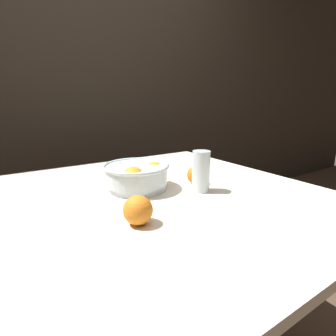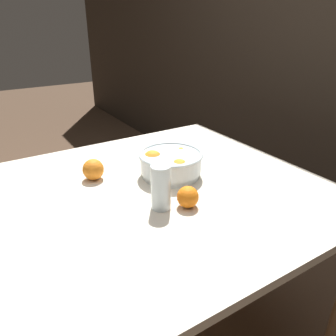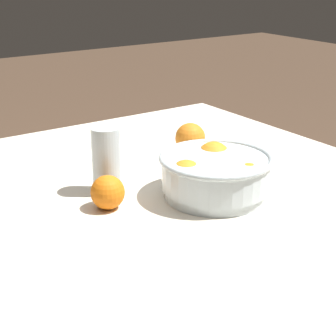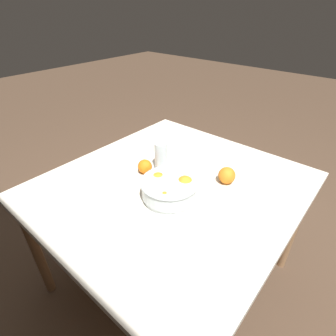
{
  "view_description": "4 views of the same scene",
  "coord_description": "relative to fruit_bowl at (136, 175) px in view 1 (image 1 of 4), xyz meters",
  "views": [
    {
      "loc": [
        -0.48,
        -0.77,
        1.04
      ],
      "look_at": [
        0.05,
        0.04,
        0.78
      ],
      "focal_mm": 28.0,
      "sensor_mm": 36.0,
      "label": 1
    },
    {
      "loc": [
        0.92,
        -0.53,
        1.28
      ],
      "look_at": [
        0.02,
        0.03,
        0.79
      ],
      "focal_mm": 35.0,
      "sensor_mm": 36.0,
      "label": 2
    },
    {
      "loc": [
        0.67,
        0.97,
        1.21
      ],
      "look_at": [
        0.03,
        0.04,
        0.78
      ],
      "focal_mm": 60.0,
      "sensor_mm": 36.0,
      "label": 3
    },
    {
      "loc": [
        -0.64,
        0.78,
        1.45
      ],
      "look_at": [
        0.02,
        0.01,
        0.8
      ],
      "focal_mm": 28.0,
      "sensor_mm": 36.0,
      "label": 4
    }
  ],
  "objects": [
    {
      "name": "back_wall",
      "position": [
        0.06,
        1.12,
        0.54
      ],
      "size": [
        8.0,
        0.05,
        2.6
      ],
      "primitive_type": "cube",
      "color": "#2D261E",
      "rests_on": "ground_plane"
    },
    {
      "name": "dining_table",
      "position": [
        0.06,
        -0.09,
        -0.12
      ],
      "size": [
        1.1,
        1.17,
        0.71
      ],
      "color": "beige",
      "rests_on": "ground_plane"
    },
    {
      "name": "fruit_bowl",
      "position": [
        0.0,
        0.0,
        0.0
      ],
      "size": [
        0.25,
        0.25,
        0.1
      ],
      "color": "silver",
      "rests_on": "dining_table"
    },
    {
      "name": "juice_glass",
      "position": [
        0.18,
        -0.15,
        0.02
      ],
      "size": [
        0.06,
        0.06,
        0.15
      ],
      "color": "#F4A314",
      "rests_on": "dining_table"
    },
    {
      "name": "orange_loose_near_bowl",
      "position": [
        -0.13,
        -0.27,
        -0.01
      ],
      "size": [
        0.08,
        0.08,
        0.08
      ],
      "primitive_type": "sphere",
      "color": "orange",
      "rests_on": "dining_table"
    },
    {
      "name": "orange_loose_front",
      "position": [
        0.23,
        -0.08,
        -0.02
      ],
      "size": [
        0.07,
        0.07,
        0.07
      ],
      "primitive_type": "sphere",
      "color": "orange",
      "rests_on": "dining_table"
    }
  ]
}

